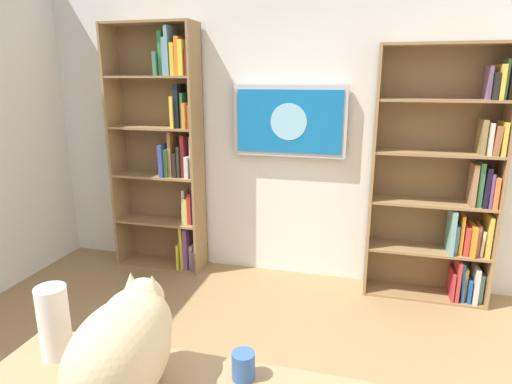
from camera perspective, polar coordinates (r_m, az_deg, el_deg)
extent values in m
cube|color=silver|center=(3.72, 4.43, 9.05)|extent=(4.52, 0.06, 2.70)
cube|color=#937047|center=(3.65, 29.50, 1.19)|extent=(0.02, 0.28, 1.96)
cube|color=#937047|center=(3.53, 15.09, 2.20)|extent=(0.02, 0.28, 1.96)
cube|color=brown|center=(3.69, 22.17, 2.16)|extent=(0.93, 0.01, 1.96)
cube|color=#937047|center=(3.88, 20.98, -12.40)|extent=(0.89, 0.27, 0.02)
cube|color=#937047|center=(3.73, 21.53, -7.06)|extent=(0.89, 0.27, 0.02)
cube|color=#937047|center=(3.61, 22.12, -1.31)|extent=(0.89, 0.27, 0.02)
cube|color=#937047|center=(3.53, 22.73, 4.77)|extent=(0.89, 0.27, 0.02)
cube|color=#937047|center=(3.49, 23.38, 11.07)|extent=(0.89, 0.27, 0.02)
cube|color=#937047|center=(3.49, 24.06, 17.42)|extent=(0.89, 0.27, 0.02)
cube|color=#5D9C9C|center=(3.89, 27.39, -10.97)|extent=(0.03, 0.15, 0.23)
cube|color=beige|center=(3.87, 26.86, -10.65)|extent=(0.03, 0.21, 0.29)
cube|color=#21519F|center=(3.90, 26.12, -11.18)|extent=(0.02, 0.23, 0.19)
cube|color=gold|center=(3.88, 25.75, -10.60)|extent=(0.02, 0.16, 0.26)
cube|color=#22579F|center=(3.84, 25.47, -10.34)|extent=(0.04, 0.18, 0.32)
cube|color=#B33737|center=(3.83, 24.96, -10.28)|extent=(0.03, 0.21, 0.33)
cube|color=#C13136|center=(3.86, 24.37, -10.86)|extent=(0.02, 0.24, 0.23)
cube|color=gold|center=(3.74, 28.18, -4.94)|extent=(0.03, 0.22, 0.32)
cube|color=beige|center=(3.77, 27.50, -5.72)|extent=(0.03, 0.19, 0.20)
cube|color=#995F40|center=(3.75, 27.07, -5.42)|extent=(0.03, 0.18, 0.24)
cube|color=orange|center=(3.72, 26.53, -5.53)|extent=(0.04, 0.23, 0.24)
cube|color=#C03C38|center=(3.72, 25.89, -5.58)|extent=(0.04, 0.18, 0.22)
cube|color=orange|center=(3.70, 25.34, -4.89)|extent=(0.02, 0.19, 0.31)
cube|color=#5A91A5|center=(3.72, 24.81, -5.45)|extent=(0.03, 0.18, 0.23)
cube|color=#6FA3A0|center=(3.67, 24.33, -4.60)|extent=(0.03, 0.23, 0.35)
cube|color=orange|center=(3.65, 28.82, 0.15)|extent=(0.03, 0.22, 0.23)
cube|color=#6F407B|center=(3.63, 28.38, 0.35)|extent=(0.02, 0.21, 0.26)
cube|color=black|center=(3.63, 27.94, 0.72)|extent=(0.04, 0.21, 0.30)
cube|color=#3C7647|center=(3.62, 27.33, 1.03)|extent=(0.03, 0.19, 0.33)
cube|color=#96714C|center=(3.60, 26.68, 0.92)|extent=(0.03, 0.18, 0.32)
cube|color=gold|center=(3.58, 29.67, 6.20)|extent=(0.03, 0.23, 0.24)
cube|color=#9B5F3D|center=(3.57, 29.02, 6.05)|extent=(0.05, 0.20, 0.21)
cube|color=beige|center=(3.57, 28.27, 6.29)|extent=(0.03, 0.20, 0.23)
cube|color=olive|center=(3.56, 27.60, 6.53)|extent=(0.03, 0.21, 0.25)
cube|color=#2A2124|center=(3.57, 30.44, 12.20)|extent=(0.02, 0.15, 0.21)
cube|color=#438048|center=(3.56, 30.01, 12.74)|extent=(0.02, 0.13, 0.27)
cube|color=gold|center=(3.54, 29.44, 12.53)|extent=(0.03, 0.22, 0.24)
cube|color=black|center=(3.53, 28.82, 12.16)|extent=(0.03, 0.23, 0.18)
cube|color=slate|center=(3.54, 28.27, 12.61)|extent=(0.02, 0.17, 0.23)
cube|color=#937047|center=(3.79, -7.73, 5.02)|extent=(0.02, 0.28, 2.17)
cube|color=#937047|center=(4.15, -17.87, 5.30)|extent=(0.02, 0.28, 2.17)
cube|color=brown|center=(4.07, -12.16, 5.51)|extent=(0.81, 0.01, 2.17)
cube|color=#937047|center=(4.26, -12.18, -9.20)|extent=(0.77, 0.27, 0.02)
cube|color=#937047|center=(4.11, -12.51, -3.71)|extent=(0.77, 0.27, 0.02)
cube|color=#937047|center=(3.99, -12.85, 2.15)|extent=(0.77, 0.27, 0.02)
cube|color=#937047|center=(3.92, -13.22, 8.28)|extent=(0.77, 0.27, 0.02)
cube|color=#937047|center=(3.90, -13.60, 14.55)|extent=(0.77, 0.27, 0.02)
cube|color=#937047|center=(3.92, -14.01, 20.83)|extent=(0.77, 0.27, 0.02)
cube|color=#7F4F7F|center=(4.06, -7.83, -8.57)|extent=(0.04, 0.21, 0.19)
cube|color=silver|center=(4.09, -8.27, -8.28)|extent=(0.03, 0.13, 0.22)
cube|color=#734683|center=(4.08, -8.77, -7.07)|extent=(0.04, 0.23, 0.38)
cube|color=gold|center=(4.08, -9.31, -6.99)|extent=(0.04, 0.20, 0.40)
cube|color=gold|center=(4.13, -9.71, -7.98)|extent=(0.02, 0.24, 0.23)
cube|color=#37804C|center=(3.93, -7.88, -2.61)|extent=(0.03, 0.13, 0.20)
cube|color=#B42C39|center=(3.92, -8.48, -2.08)|extent=(0.03, 0.14, 0.28)
cube|color=yellow|center=(3.95, -8.90, -2.36)|extent=(0.03, 0.15, 0.23)
cube|color=beige|center=(3.95, -9.30, -1.79)|extent=(0.03, 0.12, 0.31)
cube|color=beige|center=(3.79, -8.26, 4.61)|extent=(0.02, 0.13, 0.36)
cube|color=silver|center=(3.84, -8.62, 3.44)|extent=(0.03, 0.22, 0.19)
cube|color=#B12E39|center=(3.84, -9.33, 4.74)|extent=(0.03, 0.14, 0.36)
cube|color=#262A1C|center=(3.84, -9.89, 4.01)|extent=(0.02, 0.14, 0.27)
cube|color=black|center=(3.88, -10.26, 3.64)|extent=(0.04, 0.18, 0.21)
cube|color=#A4703A|center=(3.88, -10.93, 4.99)|extent=(0.03, 0.16, 0.39)
cube|color=#3E8344|center=(3.90, -11.35, 3.92)|extent=(0.03, 0.17, 0.24)
cube|color=#374699|center=(3.91, -11.93, 4.18)|extent=(0.04, 0.21, 0.28)
cube|color=gold|center=(3.76, -8.41, 9.85)|extent=(0.03, 0.17, 0.19)
cube|color=orange|center=(3.77, -8.91, 9.99)|extent=(0.03, 0.23, 0.21)
cube|color=#2D723B|center=(3.77, -9.37, 10.60)|extent=(0.02, 0.16, 0.29)
cube|color=black|center=(3.79, -9.99, 11.13)|extent=(0.04, 0.19, 0.36)
cube|color=gold|center=(3.81, -10.45, 10.37)|extent=(0.03, 0.22, 0.26)
cube|color=#B83732|center=(3.74, -8.61, 16.53)|extent=(0.02, 0.22, 0.21)
cube|color=yellow|center=(3.74, -9.29, 17.05)|extent=(0.04, 0.23, 0.28)
cube|color=orange|center=(3.76, -9.91, 17.21)|extent=(0.04, 0.19, 0.30)
cube|color=gold|center=(3.79, -10.38, 16.81)|extent=(0.04, 0.22, 0.26)
cube|color=#6796AA|center=(3.81, -11.06, 17.77)|extent=(0.03, 0.23, 0.39)
cube|color=#7295A8|center=(3.82, -11.52, 17.08)|extent=(0.03, 0.18, 0.30)
cube|color=#2E7B40|center=(3.85, -12.02, 17.41)|extent=(0.04, 0.17, 0.35)
cube|color=#3C7150|center=(3.87, -12.53, 16.19)|extent=(0.03, 0.23, 0.19)
cube|color=#B7B7BC|center=(3.63, 4.44, 9.29)|extent=(0.94, 0.06, 0.58)
cube|color=#146BB2|center=(3.60, 4.34, 9.24)|extent=(0.87, 0.01, 0.51)
cylinder|color=#8CCCEA|center=(3.59, 4.32, 9.23)|extent=(0.30, 0.00, 0.30)
ellipsoid|color=#D1B284|center=(1.48, -17.52, -19.86)|extent=(0.27, 0.45, 0.33)
ellipsoid|color=#D1B284|center=(1.53, -15.58, -16.63)|extent=(0.23, 0.25, 0.25)
sphere|color=#D1B284|center=(1.54, -14.69, -13.51)|extent=(0.14, 0.14, 0.14)
cone|color=#D1B284|center=(1.49, -13.48, -11.97)|extent=(0.06, 0.06, 0.08)
cone|color=#D1B284|center=(1.53, -16.13, -11.48)|extent=(0.06, 0.06, 0.08)
cone|color=beige|center=(1.49, -13.58, -12.23)|extent=(0.04, 0.04, 0.05)
cone|color=beige|center=(1.53, -16.23, -11.74)|extent=(0.04, 0.04, 0.05)
cylinder|color=white|center=(1.79, -25.10, -15.27)|extent=(0.11, 0.11, 0.27)
cylinder|color=#335999|center=(1.58, -1.68, -21.92)|extent=(0.08, 0.08, 0.10)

